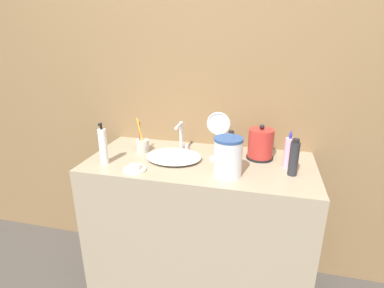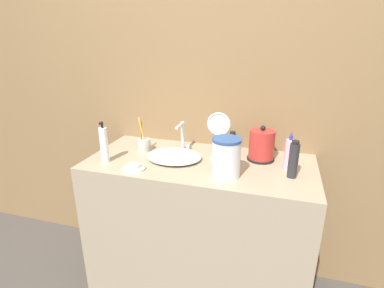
{
  "view_description": "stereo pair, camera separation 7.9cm",
  "coord_description": "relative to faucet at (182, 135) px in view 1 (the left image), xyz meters",
  "views": [
    {
      "loc": [
        0.33,
        -1.24,
        1.56
      ],
      "look_at": [
        -0.05,
        0.3,
        0.99
      ],
      "focal_mm": 28.0,
      "sensor_mm": 36.0,
      "label": 1
    },
    {
      "loc": [
        0.41,
        -1.22,
        1.56
      ],
      "look_at": [
        -0.05,
        0.3,
        0.99
      ],
      "focal_mm": 28.0,
      "sensor_mm": 36.0,
      "label": 2
    }
  ],
  "objects": [
    {
      "name": "water_pitcher",
      "position": [
        0.32,
        -0.28,
        0.0
      ],
      "size": [
        0.15,
        0.15,
        0.2
      ],
      "color": "silver",
      "rests_on": "vanity_counter"
    },
    {
      "name": "electric_kettle",
      "position": [
        0.48,
        -0.01,
        -0.02
      ],
      "size": [
        0.15,
        0.15,
        0.2
      ],
      "color": "black",
      "rests_on": "vanity_counter"
    },
    {
      "name": "lotion_bottle",
      "position": [
        -0.36,
        -0.3,
        0.0
      ],
      "size": [
        0.04,
        0.04,
        0.24
      ],
      "color": "white",
      "rests_on": "vanity_counter"
    },
    {
      "name": "mouthwash_bottle",
      "position": [
        0.63,
        -0.1,
        -0.01
      ],
      "size": [
        0.05,
        0.05,
        0.21
      ],
      "color": "#EAA8C6",
      "rests_on": "vanity_counter"
    },
    {
      "name": "soap_dish",
      "position": [
        -0.16,
        -0.34,
        -0.09
      ],
      "size": [
        0.12,
        0.12,
        0.03
      ],
      "color": "silver",
      "rests_on": "vanity_counter"
    },
    {
      "name": "vanity_mirror",
      "position": [
        0.24,
        -0.09,
        0.06
      ],
      "size": [
        0.13,
        0.09,
        0.28
      ],
      "color": "silver",
      "rests_on": "vanity_counter"
    },
    {
      "name": "sink_basin",
      "position": [
        -0.01,
        -0.15,
        -0.08
      ],
      "size": [
        0.32,
        0.27,
        0.04
      ],
      "color": "silver",
      "rests_on": "vanity_counter"
    },
    {
      "name": "shampoo_bottle",
      "position": [
        0.29,
        0.08,
        -0.04
      ],
      "size": [
        0.05,
        0.05,
        0.13
      ],
      "color": "#28282D",
      "rests_on": "vanity_counter"
    },
    {
      "name": "vanity_counter",
      "position": [
        0.15,
        -0.14,
        -0.55
      ],
      "size": [
        1.29,
        0.59,
        0.89
      ],
      "color": "gray",
      "rests_on": "ground_plane"
    },
    {
      "name": "faucet",
      "position": [
        0.0,
        0.0,
        0.0
      ],
      "size": [
        0.06,
        0.12,
        0.18
      ],
      "color": "silver",
      "rests_on": "vanity_counter"
    },
    {
      "name": "toothbrush_cup",
      "position": [
        -0.23,
        -0.07,
        -0.06
      ],
      "size": [
        0.08,
        0.08,
        0.22
      ],
      "color": "#B7B2A8",
      "rests_on": "vanity_counter"
    },
    {
      "name": "wall_back",
      "position": [
        0.15,
        0.18,
        0.31
      ],
      "size": [
        6.0,
        0.04,
        2.6
      ],
      "color": "olive",
      "rests_on": "ground_plane"
    },
    {
      "name": "hand_cream_bottle",
      "position": [
        0.65,
        -0.2,
        -0.01
      ],
      "size": [
        0.05,
        0.05,
        0.19
      ],
      "color": "#28282D",
      "rests_on": "vanity_counter"
    }
  ]
}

